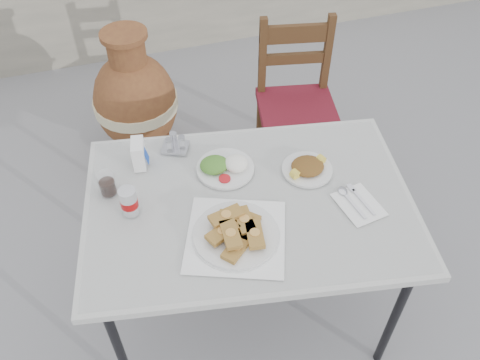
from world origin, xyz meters
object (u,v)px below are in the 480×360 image
object	(u,v)px
cafe_table	(249,210)
chair	(296,104)
salad_rice_plate	(225,166)
condiment_caddy	(175,144)
soda_can	(129,202)
napkin_holder	(139,154)
pide_plate	(236,231)
salad_chopped_plate	(307,167)
cola_glass	(107,185)
terracotta_urn	(136,103)

from	to	relation	value
cafe_table	chair	distance (m)	0.99
salad_rice_plate	condiment_caddy	xyz separation A→B (m)	(-0.16, 0.18, 0.00)
soda_can	napkin_holder	distance (m)	0.25
pide_plate	salad_chopped_plate	xyz separation A→B (m)	(0.36, 0.23, -0.01)
napkin_holder	cola_glass	bearing A→B (deg)	-130.46
cafe_table	salad_chopped_plate	bearing A→B (deg)	17.25
cafe_table	salad_rice_plate	bearing A→B (deg)	102.85
cafe_table	terracotta_urn	distance (m)	1.26
cafe_table	pide_plate	distance (m)	0.19
soda_can	cafe_table	bearing A→B (deg)	-10.14
salad_rice_plate	soda_can	bearing A→B (deg)	-164.41
pide_plate	soda_can	distance (m)	0.39
cafe_table	napkin_holder	distance (m)	0.48
pide_plate	salad_chopped_plate	world-z (taller)	pide_plate
terracotta_urn	chair	bearing A→B (deg)	-25.40
cafe_table	cola_glass	distance (m)	0.53
chair	cafe_table	bearing A→B (deg)	-111.72
cafe_table	napkin_holder	xyz separation A→B (m)	(-0.35, 0.31, 0.11)
cola_glass	chair	bearing A→B (deg)	30.78
pide_plate	cola_glass	size ratio (longest dim) A/B	4.71
pide_plate	napkin_holder	xyz separation A→B (m)	(-0.25, 0.46, 0.02)
cafe_table	soda_can	world-z (taller)	soda_can
pide_plate	terracotta_urn	xyz separation A→B (m)	(-0.18, 1.33, -0.38)
pide_plate	condiment_caddy	bearing A→B (deg)	101.54
salad_chopped_plate	terracotta_urn	bearing A→B (deg)	115.98
salad_chopped_plate	soda_can	world-z (taller)	soda_can
cola_glass	napkin_holder	size ratio (longest dim) A/B	0.83
salad_rice_plate	cola_glass	distance (m)	0.45
cola_glass	napkin_holder	bearing A→B (deg)	39.42
pide_plate	salad_chopped_plate	bearing A→B (deg)	32.04
cafe_table	cola_glass	size ratio (longest dim) A/B	14.38
napkin_holder	terracotta_urn	xyz separation A→B (m)	(0.07, 0.88, -0.41)
terracotta_urn	salad_chopped_plate	bearing A→B (deg)	-64.02
cafe_table	soda_can	xyz separation A→B (m)	(-0.42, 0.08, 0.11)
cafe_table	terracotta_urn	world-z (taller)	terracotta_urn
salad_rice_plate	chair	world-z (taller)	chair
napkin_holder	chair	bearing A→B (deg)	39.37
soda_can	cola_glass	world-z (taller)	soda_can
cola_glass	salad_chopped_plate	bearing A→B (deg)	-8.83
pide_plate	napkin_holder	world-z (taller)	napkin_holder
cafe_table	pide_plate	world-z (taller)	pide_plate
salad_chopped_plate	cola_glass	size ratio (longest dim) A/B	2.14
salad_chopped_plate	napkin_holder	xyz separation A→B (m)	(-0.61, 0.23, 0.04)
cafe_table	cola_glass	xyz separation A→B (m)	(-0.49, 0.20, 0.09)
soda_can	chair	bearing A→B (deg)	37.38
cafe_table	condiment_caddy	distance (m)	0.42
salad_rice_plate	terracotta_urn	xyz separation A→B (m)	(-0.23, 1.01, -0.37)
cafe_table	condiment_caddy	size ratio (longest dim) A/B	10.30
pide_plate	terracotta_urn	bearing A→B (deg)	97.69
terracotta_urn	condiment_caddy	bearing A→B (deg)	-84.67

